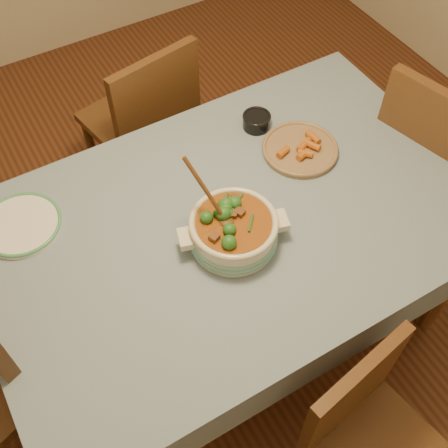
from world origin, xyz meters
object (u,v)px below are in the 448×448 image
stew_casserole (233,229)px  chair_right (435,166)px  fried_plate (300,148)px  chair_far (146,119)px  condiment_bowl (257,120)px  white_plate (21,225)px  chair_near (366,435)px  dining_table (234,234)px

stew_casserole → chair_right: stew_casserole is taller
fried_plate → chair_far: size_ratio=0.31×
condiment_bowl → white_plate: bearing=-179.3°
white_plate → chair_near: 1.28m
condiment_bowl → fried_plate: 0.20m
white_plate → chair_right: (1.53, -0.38, -0.21)m
dining_table → stew_casserole: bearing=-123.3°
stew_casserole → white_plate: size_ratio=1.15×
white_plate → fried_plate: (0.98, -0.18, 0.01)m
condiment_bowl → chair_right: chair_right is taller
dining_table → chair_far: (0.04, 0.83, -0.16)m
dining_table → chair_far: bearing=86.9°
chair_near → chair_right: chair_right is taller
stew_casserole → chair_far: (0.10, 0.91, -0.32)m
stew_casserole → chair_far: stew_casserole is taller
fried_plate → chair_right: size_ratio=0.28×
chair_far → chair_right: (0.87, -0.89, 0.05)m
stew_casserole → chair_far: 0.97m
white_plate → chair_far: chair_far is taller
stew_casserole → condiment_bowl: bearing=49.8°
dining_table → chair_near: (0.04, -0.74, -0.20)m
fried_plate → white_plate: bearing=169.6°
stew_casserole → chair_right: (0.96, 0.02, -0.26)m
dining_table → condiment_bowl: 0.46m
stew_casserole → chair_far: bearing=83.8°
dining_table → chair_right: bearing=-3.7°
condiment_bowl → chair_near: size_ratio=0.16×
condiment_bowl → chair_near: (-0.26, -1.07, -0.32)m
white_plate → chair_far: size_ratio=0.34×
chair_near → fried_plate: bearing=59.9°
chair_right → condiment_bowl: bearing=43.6°
dining_table → fried_plate: bearing=21.0°
chair_right → white_plate: bearing=62.0°
stew_casserole → condiment_bowl: stew_casserole is taller
white_plate → chair_near: bearing=-58.1°
condiment_bowl → chair_near: 1.14m
white_plate → chair_near: chair_near is taller
white_plate → chair_near: (0.66, -1.06, -0.30)m
dining_table → stew_casserole: size_ratio=4.75×
stew_casserole → dining_table: bearing=56.7°
condiment_bowl → fried_plate: size_ratio=0.47×
condiment_bowl → stew_casserole: bearing=-130.2°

